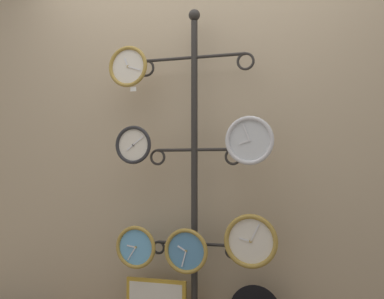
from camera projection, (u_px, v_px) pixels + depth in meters
shop_wall at (201, 113)px, 2.97m from camera, size 4.40×0.04×2.80m
display_stand at (194, 212)px, 2.79m from camera, size 0.77×0.37×2.04m
clock_top_left at (128, 67)px, 2.88m from camera, size 0.27×0.04×0.27m
clock_middle_left at (134, 145)px, 2.82m from camera, size 0.24×0.04×0.24m
clock_middle_right at (250, 140)px, 2.59m from camera, size 0.29×0.04×0.29m
clock_bottom_left at (136, 247)px, 2.80m from camera, size 0.27×0.04×0.27m
clock_bottom_center at (186, 251)px, 2.69m from camera, size 0.27×0.04×0.27m
clock_bottom_right at (251, 241)px, 2.60m from camera, size 0.32×0.04×0.32m
price_tag_upper at (133, 89)px, 2.86m from camera, size 0.04×0.00×0.03m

